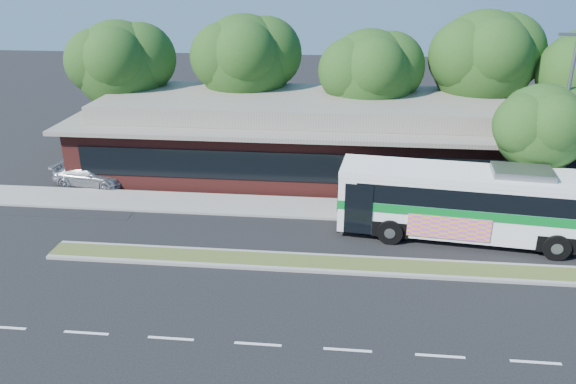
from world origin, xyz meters
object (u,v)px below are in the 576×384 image
(sedan, at_px, (90,175))
(sidewalk_tree, at_px, (547,126))
(transit_bus, at_px, (482,199))
(lamp_post, at_px, (561,126))

(sedan, relative_size, sidewalk_tree, 0.62)
(sedan, xyz_separation_m, sidewalk_tree, (23.91, -2.20, 4.18))
(transit_bus, distance_m, sedan, 21.33)
(transit_bus, height_order, sedan, transit_bus)
(lamp_post, relative_size, sidewalk_tree, 1.34)
(lamp_post, height_order, sedan, lamp_post)
(transit_bus, xyz_separation_m, sidewalk_tree, (3.16, 2.51, 2.80))
(sedan, distance_m, sidewalk_tree, 24.38)
(lamp_post, distance_m, sidewalk_tree, 0.58)
(sidewalk_tree, bearing_deg, transit_bus, -141.54)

